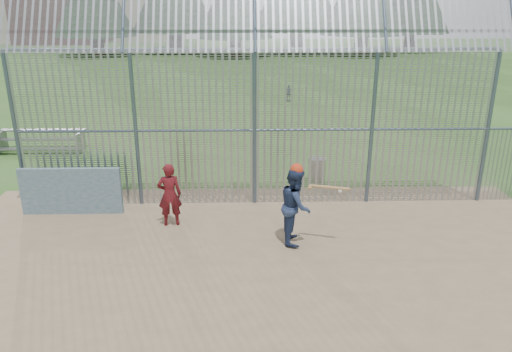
{
  "coord_description": "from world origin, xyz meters",
  "views": [
    {
      "loc": [
        -0.27,
        -8.8,
        5.17
      ],
      "look_at": [
        0.0,
        2.0,
        1.3
      ],
      "focal_mm": 35.0,
      "sensor_mm": 36.0,
      "label": 1
    }
  ],
  "objects_px": {
    "batter": "(296,206)",
    "dugout_wall": "(71,191)",
    "onlooker": "(170,195)",
    "trash_can": "(317,170)",
    "bleacher": "(41,140)"
  },
  "relations": [
    {
      "from": "batter",
      "to": "dugout_wall",
      "type": "bearing_deg",
      "value": 78.19
    },
    {
      "from": "batter",
      "to": "onlooker",
      "type": "relative_size",
      "value": 1.11
    },
    {
      "from": "batter",
      "to": "trash_can",
      "type": "bearing_deg",
      "value": -9.76
    },
    {
      "from": "batter",
      "to": "onlooker",
      "type": "distance_m",
      "value": 3.04
    },
    {
      "from": "dugout_wall",
      "to": "bleacher",
      "type": "xyz_separation_m",
      "value": [
        -2.87,
        5.53,
        -0.21
      ]
    },
    {
      "from": "onlooker",
      "to": "bleacher",
      "type": "distance_m",
      "value": 8.31
    },
    {
      "from": "dugout_wall",
      "to": "bleacher",
      "type": "bearing_deg",
      "value": 117.41
    },
    {
      "from": "dugout_wall",
      "to": "onlooker",
      "type": "height_order",
      "value": "onlooker"
    },
    {
      "from": "dugout_wall",
      "to": "bleacher",
      "type": "relative_size",
      "value": 0.83
    },
    {
      "from": "batter",
      "to": "bleacher",
      "type": "distance_m",
      "value": 11.02
    },
    {
      "from": "dugout_wall",
      "to": "onlooker",
      "type": "bearing_deg",
      "value": -16.0
    },
    {
      "from": "batter",
      "to": "bleacher",
      "type": "bearing_deg",
      "value": 54.33
    },
    {
      "from": "dugout_wall",
      "to": "batter",
      "type": "relative_size",
      "value": 1.46
    },
    {
      "from": "onlooker",
      "to": "dugout_wall",
      "type": "bearing_deg",
      "value": -24.43
    },
    {
      "from": "bleacher",
      "to": "onlooker",
      "type": "bearing_deg",
      "value": -49.09
    }
  ]
}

